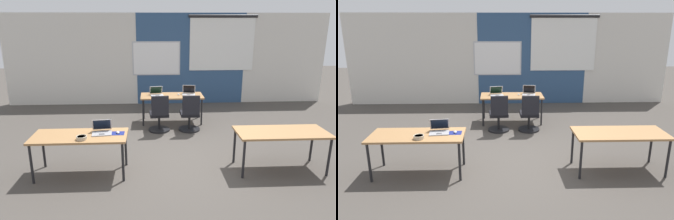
% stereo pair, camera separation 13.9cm
% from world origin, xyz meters
% --- Properties ---
extents(ground_plane, '(24.00, 24.00, 0.00)m').
position_xyz_m(ground_plane, '(0.00, 0.00, 0.00)').
color(ground_plane, '#47423D').
extents(back_wall_assembly, '(10.00, 0.27, 2.80)m').
position_xyz_m(back_wall_assembly, '(0.03, 4.19, 1.41)').
color(back_wall_assembly, silver).
rests_on(back_wall_assembly, ground).
extents(desk_near_left, '(1.60, 0.70, 0.72)m').
position_xyz_m(desk_near_left, '(-1.75, -0.60, 0.66)').
color(desk_near_left, '#A37547').
rests_on(desk_near_left, ground).
extents(desk_near_right, '(1.60, 0.70, 0.72)m').
position_xyz_m(desk_near_right, '(1.75, -0.60, 0.66)').
color(desk_near_right, '#A37547').
rests_on(desk_near_right, ground).
extents(desk_far_center, '(1.60, 0.70, 0.72)m').
position_xyz_m(desk_far_center, '(0.00, 2.20, 0.66)').
color(desk_far_center, '#A37547').
rests_on(desk_far_center, ground).
extents(laptop_far_right, '(0.37, 0.32, 0.24)m').
position_xyz_m(laptop_far_right, '(0.45, 2.26, 0.77)').
color(laptop_far_right, '#B7B7BC').
rests_on(laptop_far_right, desk_far_center).
extents(mouse_far_right, '(0.07, 0.11, 0.03)m').
position_xyz_m(mouse_far_right, '(0.18, 2.22, 0.74)').
color(mouse_far_right, '#B2B2B7').
rests_on(mouse_far_right, desk_far_center).
extents(chair_far_right, '(0.52, 0.54, 0.92)m').
position_xyz_m(chair_far_right, '(0.39, 1.47, 0.38)').
color(chair_far_right, black).
rests_on(chair_far_right, ground).
extents(laptop_far_left, '(0.37, 0.36, 0.22)m').
position_xyz_m(laptop_far_left, '(-0.39, 2.21, 0.77)').
color(laptop_far_left, '#B7B7BC').
rests_on(laptop_far_left, desk_far_center).
extents(chair_far_left, '(0.52, 0.55, 0.92)m').
position_xyz_m(chair_far_left, '(-0.34, 1.48, 0.38)').
color(chair_far_left, black).
rests_on(chair_far_left, ground).
extents(laptop_near_left_inner, '(0.36, 0.35, 0.22)m').
position_xyz_m(laptop_near_left_inner, '(-1.39, -0.51, 0.77)').
color(laptop_near_left_inner, '#9E9EA3').
rests_on(laptop_near_left_inner, desk_near_left).
extents(mousepad_near_left_inner, '(0.22, 0.19, 0.00)m').
position_xyz_m(mousepad_near_left_inner, '(-1.11, -0.55, 0.72)').
color(mousepad_near_left_inner, navy).
rests_on(mousepad_near_left_inner, desk_near_left).
extents(mouse_near_left_inner, '(0.07, 0.11, 0.03)m').
position_xyz_m(mouse_near_left_inner, '(-1.11, -0.55, 0.74)').
color(mouse_near_left_inner, '#B2B2B7').
rests_on(mouse_near_left_inner, mousepad_near_left_inner).
extents(snack_bowl, '(0.18, 0.18, 0.06)m').
position_xyz_m(snack_bowl, '(-1.67, -0.80, 0.76)').
color(snack_bowl, tan).
rests_on(snack_bowl, desk_near_left).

